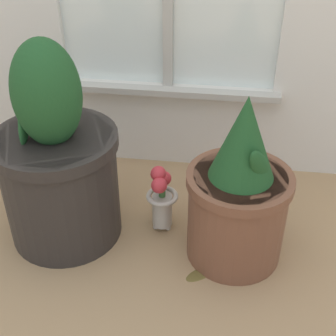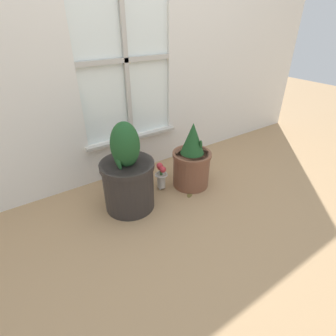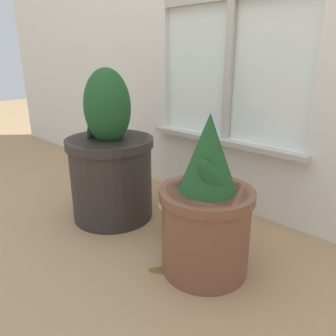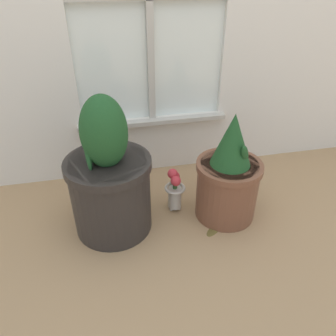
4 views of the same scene
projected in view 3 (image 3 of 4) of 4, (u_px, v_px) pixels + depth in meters
The scene contains 5 objects.
ground_plane at pixel (119, 256), 1.26m from camera, with size 10.00×10.00×0.00m, color tan.
potted_plant_left at pixel (111, 162), 1.49m from camera, with size 0.39×0.39×0.68m.
potted_plant_right at pixel (206, 210), 1.11m from camera, with size 0.32×0.32×0.56m.
flower_vase at pixel (170, 206), 1.36m from camera, with size 0.11×0.11×0.25m.
fallen_leaf at pixel (163, 270), 1.17m from camera, with size 0.11×0.10×0.01m.
Camera 3 is at (0.89, -0.65, 0.73)m, focal length 35.00 mm.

